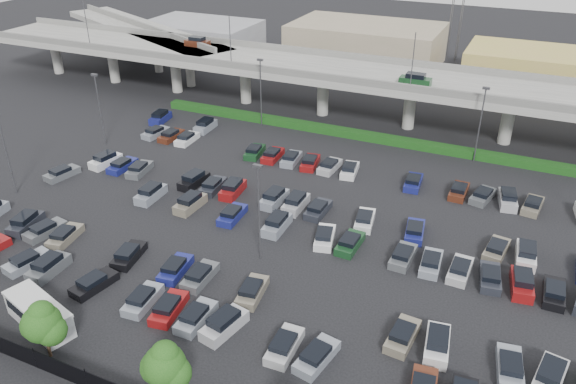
# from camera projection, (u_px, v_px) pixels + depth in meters

# --- Properties ---
(ground) EXTENTS (280.00, 280.00, 0.00)m
(ground) POSITION_uv_depth(u_px,v_px,m) (293.00, 220.00, 62.18)
(ground) COLOR black
(overpass) EXTENTS (150.00, 13.00, 15.80)m
(overpass) POSITION_uv_depth(u_px,v_px,m) (378.00, 79.00, 84.54)
(overpass) COLOR gray
(overpass) RESTS_ON ground
(on_ramp) EXTENTS (50.93, 30.13, 8.80)m
(on_ramp) POSITION_uv_depth(u_px,v_px,m) (143.00, 33.00, 112.25)
(on_ramp) COLOR gray
(on_ramp) RESTS_ON ground
(hedge) EXTENTS (66.00, 1.60, 1.10)m
(hedge) POSITION_uv_depth(u_px,v_px,m) (362.00, 135.00, 81.92)
(hedge) COLOR #153C11
(hedge) RESTS_ON ground
(tree_row) EXTENTS (65.07, 3.66, 5.94)m
(tree_row) POSITION_uv_depth(u_px,v_px,m) (148.00, 360.00, 39.03)
(tree_row) COLOR #332316
(tree_row) RESTS_ON ground
(shuttle_bus) EXTENTS (7.64, 4.42, 2.32)m
(shuttle_bus) POSITION_uv_depth(u_px,v_px,m) (39.00, 313.00, 46.68)
(shuttle_bus) COLOR silver
(shuttle_bus) RESTS_ON ground
(parked_cars) EXTENTS (63.01, 41.65, 1.67)m
(parked_cars) POSITION_uv_depth(u_px,v_px,m) (285.00, 230.00, 59.20)
(parked_cars) COLOR slate
(parked_cars) RESTS_ON ground
(light_poles) EXTENTS (66.90, 48.38, 10.30)m
(light_poles) POSITION_uv_depth(u_px,v_px,m) (267.00, 155.00, 62.30)
(light_poles) COLOR #48484C
(light_poles) RESTS_ON ground
(distant_buildings) EXTENTS (138.00, 24.00, 9.00)m
(distant_buildings) POSITION_uv_depth(u_px,v_px,m) (487.00, 61.00, 105.34)
(distant_buildings) COLOR gray
(distant_buildings) RESTS_ON ground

